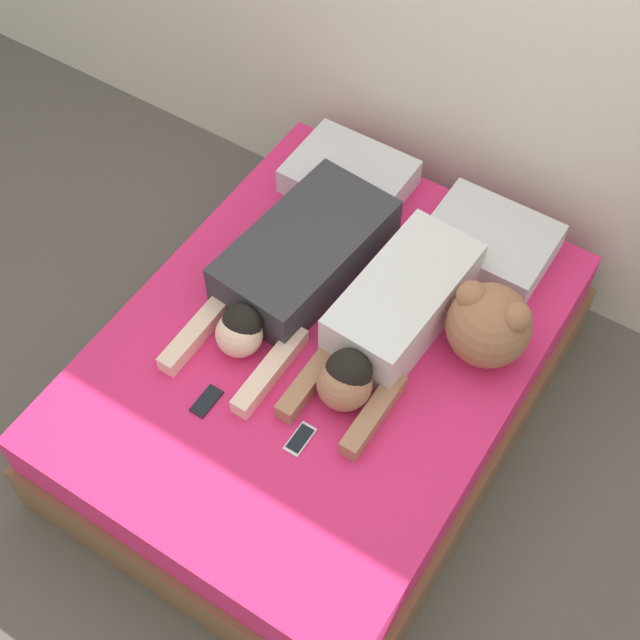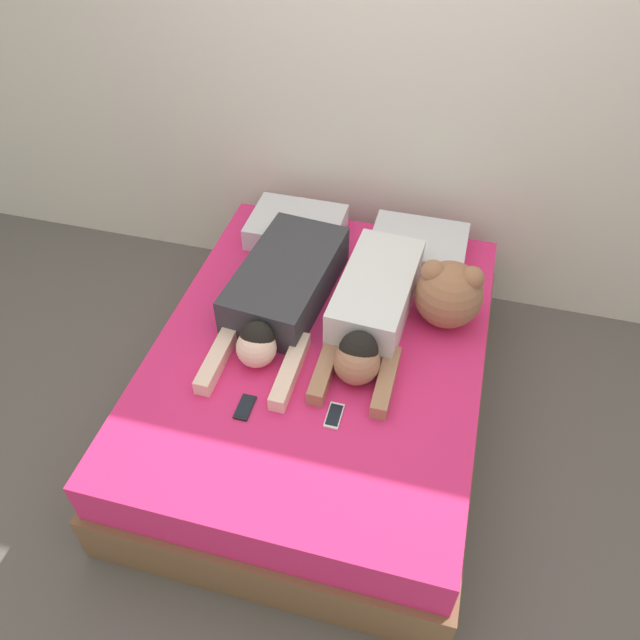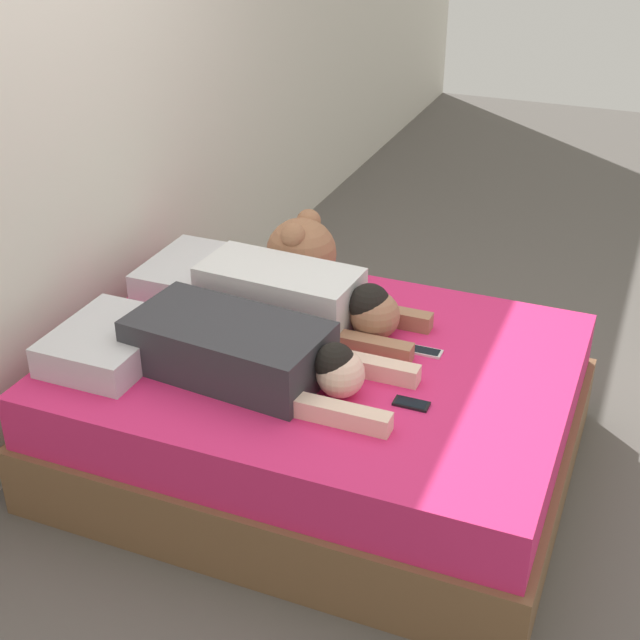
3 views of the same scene
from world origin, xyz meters
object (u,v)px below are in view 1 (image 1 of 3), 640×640
at_px(person_right, 389,321).
at_px(cell_phone_left, 207,401).
at_px(plush_toy, 489,324).
at_px(bed, 320,379).
at_px(pillow_head_right, 490,241).
at_px(pillow_head_left, 349,177).
at_px(cell_phone_right, 300,439).
at_px(person_left, 294,267).

relative_size(person_right, cell_phone_left, 7.41).
height_order(person_right, cell_phone_left, person_right).
distance_m(person_right, plush_toy, 0.36).
relative_size(bed, pillow_head_right, 4.06).
relative_size(bed, person_right, 2.09).
height_order(pillow_head_right, person_right, person_right).
relative_size(bed, pillow_head_left, 4.06).
bearing_deg(cell_phone_right, cell_phone_left, -171.57).
distance_m(person_left, cell_phone_left, 0.63).
relative_size(pillow_head_right, cell_phone_right, 3.82).
bearing_deg(person_right, bed, -142.32).
distance_m(bed, person_right, 0.46).
bearing_deg(bed, person_left, 141.64).
distance_m(person_left, plush_toy, 0.78).
bearing_deg(person_right, pillow_head_right, 77.68).
bearing_deg(plush_toy, bed, -149.96).
bearing_deg(pillow_head_right, cell_phone_left, -114.44).
height_order(person_left, cell_phone_right, person_left).
height_order(pillow_head_left, plush_toy, plush_toy).
relative_size(pillow_head_left, person_left, 0.45).
xyz_separation_m(person_right, cell_phone_right, (-0.04, -0.54, -0.11)).
bearing_deg(plush_toy, pillow_head_left, 152.94).
bearing_deg(cell_phone_left, cell_phone_right, 8.43).
bearing_deg(person_right, cell_phone_left, -124.55).
distance_m(cell_phone_left, cell_phone_right, 0.37).
bearing_deg(pillow_head_right, person_right, -102.32).
xyz_separation_m(pillow_head_left, pillow_head_right, (0.66, 0.00, 0.00)).
bearing_deg(bed, pillow_head_left, 113.97).
distance_m(cell_phone_right, plush_toy, 0.79).
bearing_deg(person_right, pillow_head_left, 132.21).
xyz_separation_m(bed, plush_toy, (0.53, 0.31, 0.43)).
xyz_separation_m(pillow_head_left, person_right, (0.53, -0.59, 0.05)).
bearing_deg(plush_toy, person_left, -171.41).
height_order(pillow_head_right, person_left, person_left).
height_order(person_left, cell_phone_left, person_left).
bearing_deg(bed, cell_phone_left, -115.25).
height_order(pillow_head_left, person_right, person_right).
bearing_deg(pillow_head_left, cell_phone_right, -66.35).
distance_m(bed, plush_toy, 0.75).
bearing_deg(person_left, person_right, -4.29).
distance_m(pillow_head_left, person_left, 0.56).
height_order(cell_phone_left, cell_phone_right, same).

